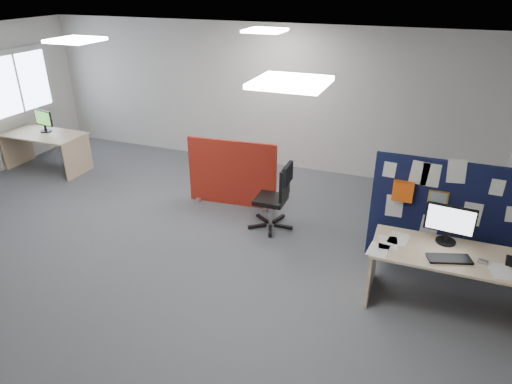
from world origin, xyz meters
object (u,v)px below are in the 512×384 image
(monitor_main, at_px, (450,223))
(office_chair, at_px, (278,193))
(red_divider, at_px, (232,174))
(main_desk, at_px, (449,265))
(monitor_second, at_px, (44,120))
(second_desk, at_px, (47,142))
(navy_divider, at_px, (442,216))

(monitor_main, bearing_deg, office_chair, 166.13)
(monitor_main, relative_size, red_divider, 0.36)
(main_desk, relative_size, red_divider, 1.13)
(monitor_main, height_order, monitor_second, monitor_main)
(main_desk, xyz_separation_m, office_chair, (-2.35, 1.01, 0.03))
(second_desk, bearing_deg, monitor_main, -11.31)
(monitor_second, bearing_deg, office_chair, 1.95)
(navy_divider, distance_m, monitor_second, 7.24)
(second_desk, height_order, office_chair, office_chair)
(navy_divider, height_order, monitor_second, navy_divider)
(navy_divider, height_order, red_divider, navy_divider)
(navy_divider, xyz_separation_m, red_divider, (-3.18, 0.69, -0.20))
(navy_divider, distance_m, monitor_main, 0.67)
(second_desk, bearing_deg, monitor_second, 117.32)
(red_divider, height_order, second_desk, red_divider)
(navy_divider, distance_m, red_divider, 3.26)
(navy_divider, height_order, office_chair, navy_divider)
(monitor_main, xyz_separation_m, red_divider, (-3.23, 1.31, -0.44))
(monitor_main, distance_m, second_desk, 7.35)
(main_desk, relative_size, monitor_second, 3.66)
(monitor_main, bearing_deg, navy_divider, 100.87)
(main_desk, height_order, second_desk, same)
(navy_divider, xyz_separation_m, main_desk, (0.12, -0.80, -0.19))
(main_desk, distance_m, second_desk, 7.44)
(red_divider, relative_size, monitor_second, 3.22)
(red_divider, bearing_deg, office_chair, -31.78)
(monitor_second, height_order, office_chair, monitor_second)
(red_divider, xyz_separation_m, office_chair, (0.95, -0.48, 0.04))
(red_divider, distance_m, office_chair, 1.06)
(second_desk, bearing_deg, red_divider, -1.85)
(office_chair, bearing_deg, monitor_main, -20.69)
(navy_divider, height_order, monitor_main, navy_divider)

